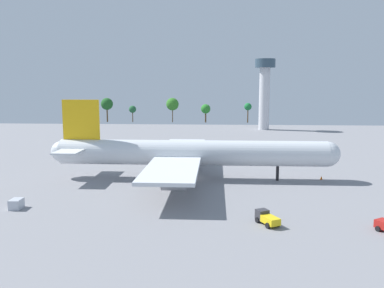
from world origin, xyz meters
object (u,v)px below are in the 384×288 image
at_px(pushback_tractor, 267,218).
at_px(cargo_container_fore, 16,204).
at_px(cargo_airplane, 190,153).
at_px(safety_cone_nose, 321,178).
at_px(control_tower, 265,87).

distance_m(pushback_tractor, cargo_container_fore, 44.52).
relative_size(cargo_airplane, pushback_tractor, 13.58).
bearing_deg(safety_cone_nose, control_tower, 90.52).
height_order(cargo_container_fore, control_tower, control_tower).
distance_m(cargo_airplane, control_tower, 116.60).
xyz_separation_m(pushback_tractor, cargo_container_fore, (-44.15, 5.66, -0.17)).
relative_size(pushback_tractor, cargo_container_fore, 1.74).
height_order(cargo_container_fore, safety_cone_nose, cargo_container_fore).
bearing_deg(pushback_tractor, cargo_airplane, 115.01).
bearing_deg(cargo_airplane, cargo_container_fore, -139.96).
height_order(cargo_airplane, control_tower, control_tower).
bearing_deg(cargo_airplane, pushback_tractor, -64.99).
bearing_deg(cargo_container_fore, safety_cone_nose, 23.66).
bearing_deg(control_tower, cargo_airplane, -105.10).
bearing_deg(pushback_tractor, control_tower, 83.67).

